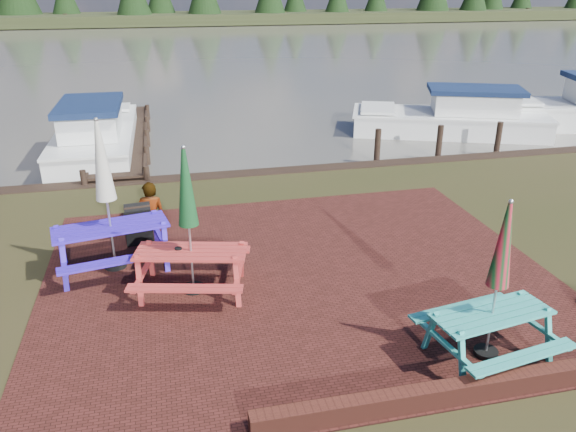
# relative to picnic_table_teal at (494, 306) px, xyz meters

# --- Properties ---
(ground) EXTENTS (120.00, 120.00, 0.00)m
(ground) POSITION_rel_picnic_table_teal_xyz_m (-2.04, 1.83, -0.83)
(ground) COLOR black
(ground) RESTS_ON ground
(paving) EXTENTS (9.00, 7.50, 0.02)m
(paving) POSITION_rel_picnic_table_teal_xyz_m (-2.04, 2.83, -0.82)
(paving) COLOR #341410
(paving) RESTS_ON ground
(brick_wall) EXTENTS (6.21, 1.79, 0.30)m
(brick_wall) POSITION_rel_picnic_table_teal_xyz_m (0.11, -0.59, -0.68)
(brick_wall) COLOR #4C1E16
(brick_wall) RESTS_ON ground
(water) EXTENTS (120.00, 60.00, 0.02)m
(water) POSITION_rel_picnic_table_teal_xyz_m (-2.04, 38.83, -0.83)
(water) COLOR #423E38
(water) RESTS_ON ground
(picnic_table_teal) EXTENTS (1.93, 1.77, 2.37)m
(picnic_table_teal) POSITION_rel_picnic_table_teal_xyz_m (0.00, 0.00, 0.00)
(picnic_table_teal) COLOR teal
(picnic_table_teal) RESTS_ON ground
(picnic_table_red) EXTENTS (2.19, 2.03, 2.57)m
(picnic_table_red) POSITION_rel_picnic_table_teal_xyz_m (-3.94, 2.74, 0.07)
(picnic_table_red) COLOR #B3312E
(picnic_table_red) RESTS_ON ground
(picnic_table_blue) EXTENTS (2.32, 2.14, 2.80)m
(picnic_table_blue) POSITION_rel_picnic_table_teal_xyz_m (-5.30, 3.93, 0.15)
(picnic_table_blue) COLOR #341AC6
(picnic_table_blue) RESTS_ON ground
(chalkboard) EXTENTS (0.53, 0.54, 0.83)m
(chalkboard) POSITION_rel_picnic_table_teal_xyz_m (-4.85, 4.83, -0.40)
(chalkboard) COLOR black
(chalkboard) RESTS_ON ground
(jetty) EXTENTS (1.76, 9.08, 1.00)m
(jetty) POSITION_rel_picnic_table_teal_xyz_m (-5.54, 13.11, -0.72)
(jetty) COLOR black
(jetty) RESTS_ON ground
(boat_jetty) EXTENTS (2.36, 6.72, 1.94)m
(boat_jetty) POSITION_rel_picnic_table_teal_xyz_m (-6.28, 12.38, -0.45)
(boat_jetty) COLOR silver
(boat_jetty) RESTS_ON ground
(boat_near) EXTENTS (7.18, 4.64, 1.84)m
(boat_near) POSITION_rel_picnic_table_teal_xyz_m (5.93, 12.12, -0.48)
(boat_near) COLOR silver
(boat_near) RESTS_ON ground
(person) EXTENTS (0.68, 0.49, 1.74)m
(person) POSITION_rel_picnic_table_teal_xyz_m (-4.63, 6.10, 0.04)
(person) COLOR gray
(person) RESTS_ON ground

